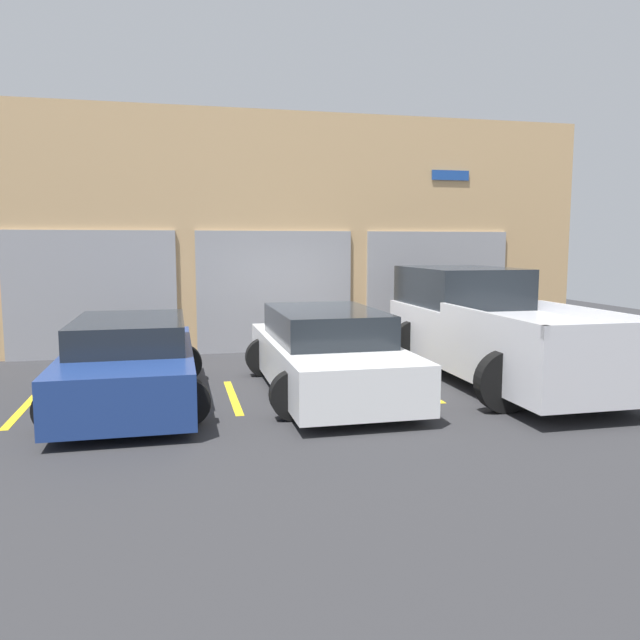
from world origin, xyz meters
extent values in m
plane|color=#2D2D30|center=(0.00, 0.00, 0.00)|extent=(28.00, 28.00, 0.00)
cube|color=tan|center=(0.00, 3.30, 2.59)|extent=(14.06, 0.60, 5.18)
cube|color=#939399|center=(-4.00, 2.96, 1.32)|extent=(3.40, 0.08, 2.63)
cube|color=#939399|center=(-0.20, 2.96, 1.32)|extent=(3.40, 0.08, 2.63)
cube|color=#939399|center=(3.60, 2.96, 1.32)|extent=(3.40, 0.08, 2.63)
cube|color=#1E4799|center=(3.87, 2.97, 3.91)|extent=(0.90, 0.03, 0.22)
cube|color=silver|center=(3.00, -1.02, 0.71)|extent=(1.92, 5.59, 0.94)
cube|color=#1E2328|center=(3.00, 0.52, 1.55)|extent=(1.77, 2.51, 0.72)
cube|color=silver|center=(2.08, -2.27, 1.28)|extent=(0.08, 3.07, 0.18)
cube|color=silver|center=(3.92, -2.27, 1.28)|extent=(0.08, 3.07, 0.18)
cube|color=silver|center=(3.00, -3.77, 1.28)|extent=(1.92, 0.08, 0.18)
cylinder|color=black|center=(2.15, 0.71, 0.44)|extent=(0.88, 0.22, 0.88)
cylinder|color=black|center=(3.85, 0.71, 0.44)|extent=(0.88, 0.22, 0.88)
cylinder|color=black|center=(2.15, -2.75, 0.44)|extent=(0.88, 0.22, 0.88)
cylinder|color=black|center=(3.85, -2.75, 0.44)|extent=(0.88, 0.22, 0.88)
cube|color=white|center=(0.00, -1.02, 0.49)|extent=(1.82, 4.66, 0.68)
cube|color=#1E2328|center=(0.00, -0.90, 1.08)|extent=(1.60, 2.56, 0.49)
cylinder|color=black|center=(-0.80, 0.43, 0.34)|extent=(0.68, 0.22, 0.68)
cylinder|color=black|center=(0.80, 0.43, 0.34)|extent=(0.68, 0.22, 0.68)
cylinder|color=black|center=(-0.80, -2.46, 0.34)|extent=(0.68, 0.22, 0.68)
cylinder|color=black|center=(0.80, -2.46, 0.34)|extent=(0.68, 0.22, 0.68)
cube|color=navy|center=(-3.00, -1.02, 0.49)|extent=(1.79, 4.39, 0.70)
cube|color=#1E2328|center=(-3.00, -0.91, 1.04)|extent=(1.57, 2.42, 0.41)
cylinder|color=black|center=(-3.78, 0.34, 0.31)|extent=(0.62, 0.22, 0.62)
cylinder|color=black|center=(-2.22, 0.34, 0.31)|extent=(0.62, 0.22, 0.62)
cylinder|color=black|center=(-3.78, -2.38, 0.31)|extent=(0.62, 0.22, 0.62)
cylinder|color=black|center=(-2.22, -2.38, 0.31)|extent=(0.62, 0.22, 0.62)
cube|color=gold|center=(-4.50, -1.02, 0.00)|extent=(0.12, 2.20, 0.01)
cube|color=gold|center=(-1.50, -1.02, 0.00)|extent=(0.12, 2.20, 0.01)
cube|color=gold|center=(1.50, -1.02, 0.00)|extent=(0.12, 2.20, 0.01)
cube|color=gold|center=(4.50, -1.02, 0.00)|extent=(0.12, 2.20, 0.01)
camera|label=1|loc=(-2.31, -10.49, 2.35)|focal=35.00mm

